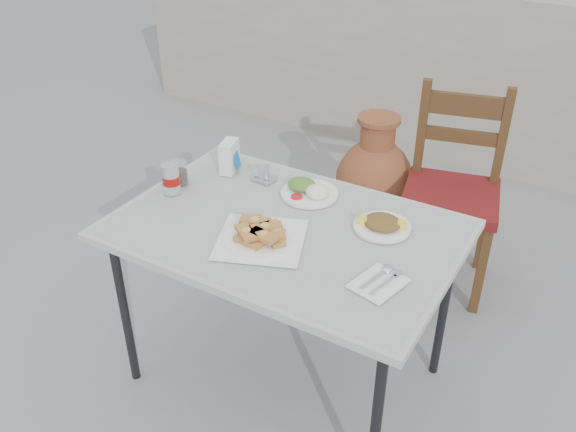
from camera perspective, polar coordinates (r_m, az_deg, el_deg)
The scene contains 13 objects.
ground at distance 2.78m, azimuth 2.43°, elevation -15.35°, with size 80.00×80.00×0.00m, color #5F5F61.
cafe_table at distance 2.35m, azimuth -0.27°, elevation -2.05°, with size 1.31×0.91×0.79m.
pide_plate at distance 2.22m, azimuth -2.56°, elevation -1.60°, with size 0.41×0.41×0.06m.
salad_rice_plate at distance 2.51m, azimuth 1.97°, elevation 2.44°, with size 0.24×0.24×0.06m.
salad_chopped_plate at distance 2.32m, azimuth 8.81°, elevation -0.75°, with size 0.22×0.22×0.05m.
soda_can at distance 2.55m, azimuth -10.89°, elevation 3.46°, with size 0.07×0.07×0.13m.
cola_glass at distance 2.62m, azimuth -10.11°, elevation 3.88°, with size 0.07×0.07×0.10m.
napkin_holder at distance 2.69m, azimuth -5.51°, elevation 5.57°, with size 0.09×0.13×0.14m.
condiment_caddy at distance 2.63m, azimuth -2.31°, elevation 3.89°, with size 0.10×0.09×0.07m.
cutlery_napkin at distance 2.06m, azimuth 8.64°, elevation -5.99°, with size 0.18×0.21×0.01m.
chair at distance 3.17m, azimuth 15.10°, elevation 2.38°, with size 0.56×0.56×1.04m.
terracotta_urn at distance 3.48m, azimuth 8.00°, elevation 2.75°, with size 0.45×0.45×0.79m.
back_wall at distance 4.50m, azimuth 19.05°, elevation 11.40°, with size 6.00×0.25×1.20m, color gray.
Camera 1 is at (0.91, -1.66, 2.04)m, focal length 38.00 mm.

